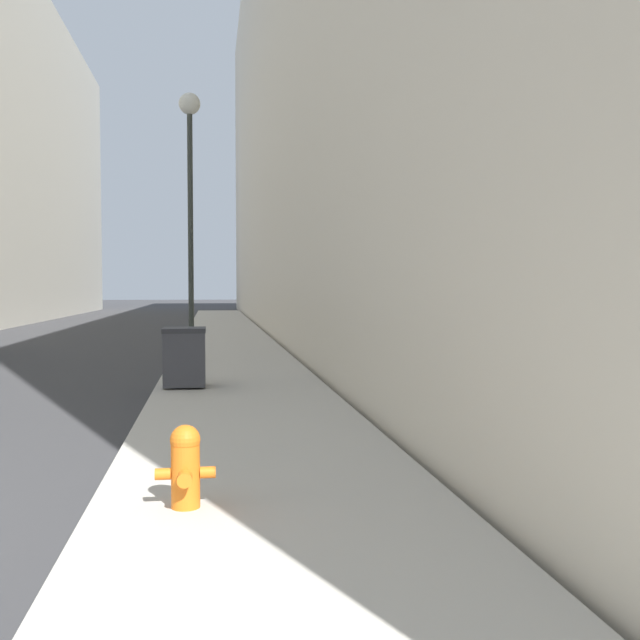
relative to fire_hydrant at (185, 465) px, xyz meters
The scene contains 5 objects.
sidewalk_right 16.99m from the fire_hydrant, 87.61° to the left, with size 2.93×60.00×0.12m.
building_right_stone 28.19m from the fire_hydrant, 71.66° to the left, with size 12.00×60.00×21.19m.
fire_hydrant is the anchor object (origin of this frame).
trash_bin 6.75m from the fire_hydrant, 92.16° to the left, with size 0.72×0.71×1.02m.
lamppost 12.02m from the fire_hydrant, 91.33° to the left, with size 0.50×0.50×6.17m.
Camera 1 is at (4.59, -4.50, 1.83)m, focal length 40.00 mm.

